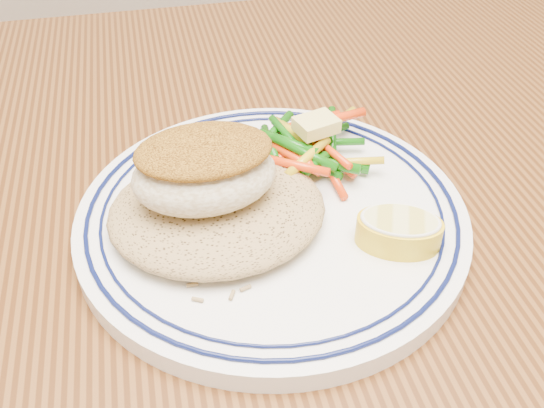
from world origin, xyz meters
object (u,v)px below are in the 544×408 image
Objects in this scene: plate at (272,216)px; rice_pilaf at (217,206)px; dining_table at (250,364)px; fish_fillet at (204,169)px; vegetable_pile at (307,149)px; lemon_wedge at (399,230)px.

rice_pilaf reaches higher than plate.
fish_fillet reaches higher than dining_table.
lemon_wedge is at bearing -70.68° from vegetable_pile.
dining_table is 0.17m from vegetable_pile.
dining_table is 0.16m from fish_fillet.
dining_table is 0.12m from plate.
fish_fillet is 1.42× the size of lemon_wedge.
fish_fillet is 0.92× the size of vegetable_pile.
rice_pilaf reaches higher than vegetable_pile.
rice_pilaf is 1.42× the size of vegetable_pile.
fish_fillet is at bearing 157.66° from lemon_wedge.
plate is 0.06m from vegetable_pile.
fish_fillet is (-0.04, -0.00, 0.05)m from plate.
lemon_wedge is (0.03, -0.10, -0.00)m from vegetable_pile.
lemon_wedge is (0.07, -0.05, 0.02)m from plate.
rice_pilaf is at bearing 156.98° from lemon_wedge.
plate is 2.89× the size of fish_fillet.
fish_fillet is 0.13m from lemon_wedge.
plate is at bearing 4.26° from fish_fillet.
dining_table is 0.16m from lemon_wedge.
plate is at bearing -128.39° from vegetable_pile.
vegetable_pile is (0.07, 0.05, -0.00)m from rice_pilaf.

